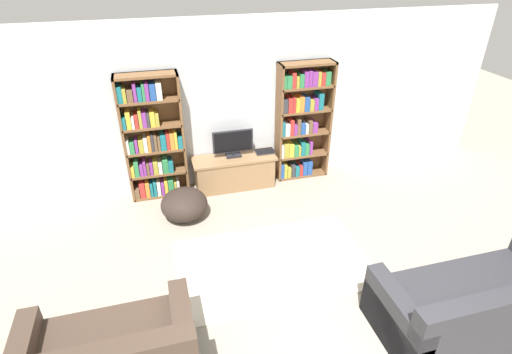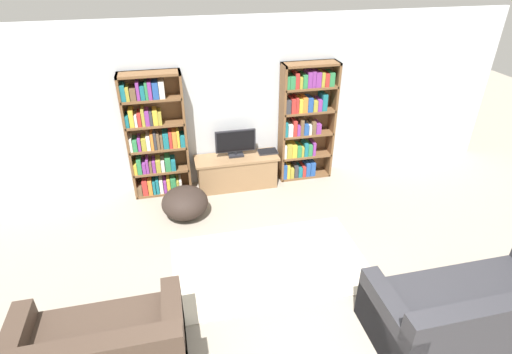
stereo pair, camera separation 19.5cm
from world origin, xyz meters
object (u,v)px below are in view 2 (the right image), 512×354
Objects in this scene: bookshelf_left at (155,138)px; tv_stand at (237,171)px; bookshelf_right at (304,122)px; television at (236,143)px; beanbag_ottoman at (185,203)px; laptop at (268,152)px; couch_right_sofa at (472,313)px.

tv_stand is at bearing -4.88° from bookshelf_left.
bookshelf_right is 1.16m from television.
beanbag_ottoman is (-2.02, -0.76, -0.75)m from bookshelf_right.
bookshelf_left is at bearing 177.19° from television.
bookshelf_right is 0.75m from laptop.
tv_stand is 0.49m from television.
bookshelf_right reaches higher than tv_stand.
bookshelf_left is at bearing 130.59° from couch_right_sofa.
bookshelf_left is 1.38m from tv_stand.
couch_right_sofa reaches higher than tv_stand.
television is at bearing 117.28° from couch_right_sofa.
couch_right_sofa reaches higher than beanbag_ottoman.
bookshelf_left is at bearing -180.00° from bookshelf_right.
couch_right_sofa is at bearing -45.71° from beanbag_ottoman.
tv_stand is 0.66× the size of couch_right_sofa.
bookshelf_right is 0.97× the size of couch_right_sofa.
bookshelf_left is 1.46× the size of tv_stand.
tv_stand is at bearing -90.00° from television.
laptop reaches higher than beanbag_ottoman.
bookshelf_left is 1.09m from beanbag_ottoman.
bookshelf_right is at bearing 20.49° from beanbag_ottoman.
laptop is 1.61m from beanbag_ottoman.
bookshelf_left is 1.22m from television.
beanbag_ottoman is (0.33, -0.76, -0.71)m from bookshelf_left.
bookshelf_right is 1.34m from tv_stand.
bookshelf_left reaches higher than beanbag_ottoman.
tv_stand is 2.08× the size of television.
tv_stand is (-1.14, -0.10, -0.71)m from bookshelf_right.
laptop is at bearing 26.55° from beanbag_ottoman.
television reaches higher than laptop.
television is at bearing 38.20° from beanbag_ottoman.
couch_right_sofa is at bearing -62.72° from television.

